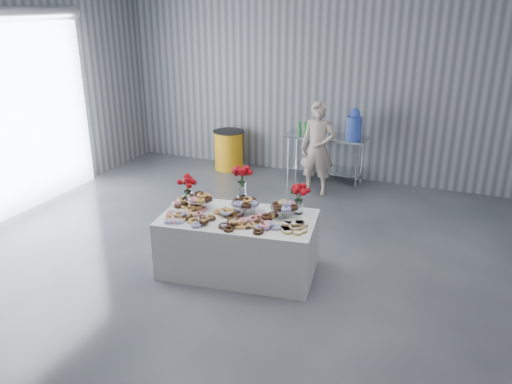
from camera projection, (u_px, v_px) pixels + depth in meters
ground at (215, 282)px, 6.14m from camera, size 9.00×9.00×0.00m
room_walls at (188, 61)px, 5.35m from camera, size 8.04×9.04×4.02m
display_table at (239, 244)px, 6.28m from camera, size 2.02×1.26×0.75m
prep_table at (326, 150)px, 9.36m from camera, size 1.50×0.60×0.90m
donut_mounds at (236, 215)px, 6.08m from camera, size 1.90×1.05×0.09m
cake_stand_left at (200, 198)px, 6.36m from camera, size 0.36×0.36×0.17m
cake_stand_mid at (245, 202)px, 6.22m from camera, size 0.36×0.36×0.17m
cake_stand_right at (285, 206)px, 6.10m from camera, size 0.36×0.36×0.17m
danish_pile at (296, 224)px, 5.81m from camera, size 0.48×0.48×0.11m
bouquet_left at (188, 182)px, 6.44m from camera, size 0.26×0.26×0.42m
bouquet_right at (299, 191)px, 6.14m from camera, size 0.26×0.26×0.42m
bouquet_center at (242, 178)px, 6.33m from camera, size 0.26×0.26×0.57m
water_jug at (354, 125)px, 8.99m from camera, size 0.28×0.28×0.55m
drink_bottles at (309, 128)px, 9.24m from camera, size 0.54×0.08×0.27m
person at (318, 148)px, 8.72m from camera, size 0.62×0.43×1.65m
trash_barrel at (229, 150)px, 10.17m from camera, size 0.63×0.63×0.80m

